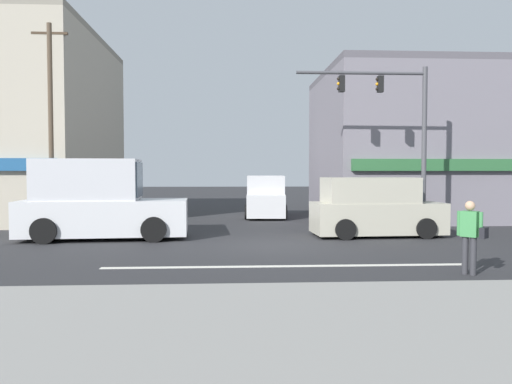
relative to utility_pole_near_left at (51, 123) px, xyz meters
The scene contains 10 objects.
ground_plane 10.51m from the utility_pole_near_left, 28.97° to the right, with size 120.00×120.00×0.00m, color #2B2B2D.
lane_marking_stripe 12.46m from the utility_pole_near_left, 44.11° to the right, with size 9.00×0.24×0.01m, color silver.
sidewalk_curb 16.16m from the utility_pole_near_left, 57.40° to the right, with size 40.00×5.00×0.16m, color gray.
building_right_corner 19.04m from the utility_pole_near_left, 14.05° to the left, with size 13.37×8.97×7.33m.
utility_pole_near_left is the anchor object (origin of this frame).
traffic_light_mast 13.47m from the utility_pole_near_left, ahead, with size 4.89×0.25×6.20m.
van_approaching_near 10.75m from the utility_pole_near_left, 29.82° to the left, with size 2.24×4.70×2.11m.
box_truck_waiting_far 4.87m from the utility_pole_near_left, 48.57° to the right, with size 5.71×2.49×2.75m.
van_parked_curbside 12.95m from the utility_pole_near_left, 12.21° to the right, with size 4.68×2.19×2.11m.
pedestrian_foreground_with_bag 15.93m from the utility_pole_near_left, 37.04° to the right, with size 0.55×0.62×1.67m.
Camera 1 is at (-1.42, -15.60, 2.34)m, focal length 35.00 mm.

